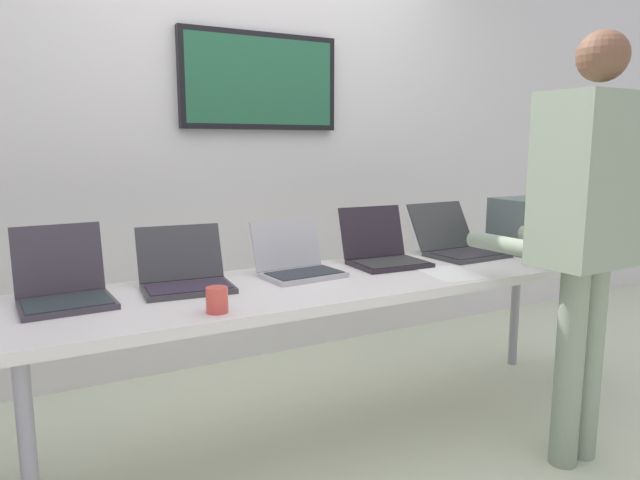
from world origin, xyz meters
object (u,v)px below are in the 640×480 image
at_px(laptop_station_4, 457,243).
at_px(laptop_station_2, 297,263).
at_px(workbench, 351,287).
at_px(laptop_station_3, 383,251).
at_px(person, 589,211).
at_px(equipment_box, 533,225).
at_px(laptop_station_0, 64,286).
at_px(laptop_station_1, 185,274).
at_px(coffee_mug, 217,300).

bearing_deg(laptop_station_4, laptop_station_2, -178.45).
xyz_separation_m(workbench, laptop_station_2, (-0.20, 0.13, 0.10)).
relative_size(laptop_station_3, person, 0.21).
relative_size(equipment_box, laptop_station_0, 1.18).
xyz_separation_m(laptop_station_0, laptop_station_2, (0.93, 0.01, -0.01)).
bearing_deg(laptop_station_4, laptop_station_3, -179.34).
bearing_deg(equipment_box, laptop_station_3, 172.70).
bearing_deg(person, workbench, 138.28).
relative_size(laptop_station_1, laptop_station_3, 1.04).
xyz_separation_m(equipment_box, laptop_station_2, (-1.35, 0.09, -0.09)).
bearing_deg(workbench, person, -41.72).
bearing_deg(person, laptop_station_0, 157.86).
distance_m(laptop_station_2, coffee_mug, 0.62).
xyz_separation_m(equipment_box, person, (-0.45, -0.66, 0.17)).
bearing_deg(laptop_station_2, person, -39.95).
relative_size(workbench, equipment_box, 7.33).
bearing_deg(person, laptop_station_1, 151.35).
xyz_separation_m(workbench, person, (0.70, -0.62, 0.36)).
relative_size(laptop_station_2, laptop_station_3, 0.99).
height_order(laptop_station_3, laptop_station_4, laptop_station_3).
bearing_deg(coffee_mug, laptop_station_3, 22.66).
relative_size(laptop_station_2, laptop_station_4, 0.84).
bearing_deg(laptop_station_4, equipment_box, -15.96).
bearing_deg(laptop_station_3, laptop_station_0, -178.91).
height_order(laptop_station_0, laptop_station_2, laptop_station_0).
bearing_deg(laptop_station_0, laptop_station_3, 1.09).
distance_m(equipment_box, laptop_station_0, 2.28).
height_order(workbench, laptop_station_1, laptop_station_1).
distance_m(workbench, laptop_station_3, 0.33).
height_order(workbench, equipment_box, equipment_box).
bearing_deg(laptop_station_2, laptop_station_0, -179.60).
bearing_deg(laptop_station_2, laptop_station_1, 179.22).
relative_size(laptop_station_0, laptop_station_4, 0.77).
bearing_deg(laptop_station_4, laptop_station_1, -179.25).
distance_m(laptop_station_4, person, 0.82).
xyz_separation_m(laptop_station_0, person, (1.83, -0.74, 0.25)).
distance_m(laptop_station_0, coffee_mug, 0.58).
height_order(equipment_box, person, person).
relative_size(equipment_box, coffee_mug, 4.32).
bearing_deg(laptop_station_3, workbench, -150.99).
distance_m(laptop_station_3, laptop_station_4, 0.47).
distance_m(laptop_station_0, laptop_station_3, 1.40).
height_order(laptop_station_1, laptop_station_3, laptop_station_3).
distance_m(equipment_box, laptop_station_1, 1.84).
bearing_deg(laptop_station_3, laptop_station_2, -177.55).
bearing_deg(person, laptop_station_4, 87.14).
distance_m(equipment_box, person, 0.81).
relative_size(equipment_box, laptop_station_4, 0.90).
height_order(laptop_station_1, laptop_station_2, laptop_station_1).
distance_m(workbench, laptop_station_2, 0.26).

